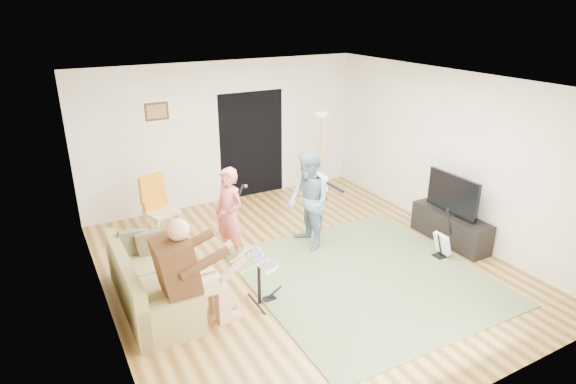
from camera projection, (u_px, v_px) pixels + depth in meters
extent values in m
plane|color=brown|center=(304.00, 266.00, 7.20)|extent=(6.00, 6.00, 0.00)
plane|color=white|center=(307.00, 83.00, 6.21)|extent=(6.00, 6.00, 0.00)
plane|color=brown|center=(93.00, 199.00, 5.57)|extent=(0.00, 2.05, 2.05)
plane|color=black|center=(252.00, 145.00, 9.50)|extent=(2.10, 0.00, 2.10)
cube|color=#3F2314|center=(157.00, 111.00, 8.38)|extent=(0.42, 0.03, 0.32)
cube|color=#56683F|center=(366.00, 277.00, 6.89)|extent=(3.20, 3.33, 0.02)
cube|color=#99874C|center=(154.00, 291.00, 6.22)|extent=(0.77, 1.54, 0.38)
cube|color=#99874C|center=(126.00, 285.00, 6.01)|extent=(0.14, 1.90, 0.77)
cube|color=#99874C|center=(138.00, 257.00, 6.89)|extent=(0.77, 0.18, 0.54)
cube|color=#99874C|center=(172.00, 322.00, 5.49)|extent=(0.77, 0.18, 0.54)
cube|color=#492B14|center=(176.00, 266.00, 5.52)|extent=(0.40, 0.52, 0.66)
sphere|color=tan|center=(178.00, 230.00, 5.39)|extent=(0.26, 0.26, 0.26)
cylinder|color=black|center=(259.00, 281.00, 6.18)|extent=(0.04, 0.04, 0.62)
cube|color=white|center=(259.00, 261.00, 6.07)|extent=(0.12, 0.62, 0.04)
imported|color=#CF5D5A|center=(229.00, 215.00, 7.13)|extent=(0.52, 0.62, 1.46)
imported|color=slate|center=(309.00, 201.00, 7.48)|extent=(0.64, 0.80, 1.58)
cube|color=black|center=(440.00, 256.00, 7.44)|extent=(0.22, 0.18, 0.03)
cube|color=white|center=(442.00, 244.00, 7.36)|extent=(0.17, 0.26, 0.34)
cylinder|color=black|center=(449.00, 222.00, 7.27)|extent=(0.18, 0.04, 0.45)
cylinder|color=black|center=(319.00, 198.00, 9.64)|extent=(0.31, 0.31, 0.03)
cylinder|color=tan|center=(320.00, 159.00, 9.33)|extent=(0.04, 0.04, 1.64)
cone|color=white|center=(321.00, 116.00, 9.02)|extent=(0.27, 0.27, 0.11)
cube|color=#D0AE87|center=(162.00, 212.00, 7.82)|extent=(0.59, 0.59, 0.04)
cube|color=orange|center=(156.00, 188.00, 7.85)|extent=(0.44, 0.23, 0.46)
cube|color=black|center=(450.00, 227.00, 7.85)|extent=(0.40, 1.40, 0.50)
cube|color=black|center=(453.00, 194.00, 7.60)|extent=(0.06, 1.00, 0.62)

